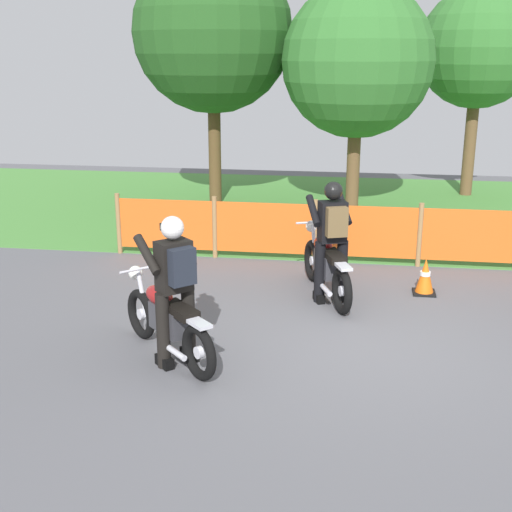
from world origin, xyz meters
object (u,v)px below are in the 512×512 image
rider_lead (332,235)px  rider_trailing (175,283)px  traffic_cone (425,276)px  motorcycle_trailing (167,320)px  motorcycle_lead (326,265)px

rider_lead → rider_trailing: 2.75m
rider_lead → traffic_cone: (1.33, 0.50, -0.69)m
motorcycle_trailing → rider_trailing: rider_trailing is taller
motorcycle_trailing → traffic_cone: motorcycle_trailing is taller
motorcycle_trailing → traffic_cone: 4.03m
motorcycle_trailing → rider_lead: size_ratio=0.87×
motorcycle_lead → rider_trailing: 2.92m
motorcycle_trailing → rider_trailing: bearing=-179.5°
motorcycle_lead → motorcycle_trailing: bearing=123.7°
motorcycle_lead → rider_trailing: rider_trailing is taller
motorcycle_lead → traffic_cone: (1.41, 0.30, -0.20)m
motorcycle_lead → traffic_cone: bearing=-98.4°
rider_trailing → motorcycle_trailing: bearing=0.5°
rider_trailing → motorcycle_lead: bearing=-76.3°
traffic_cone → rider_lead: bearing=-159.3°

